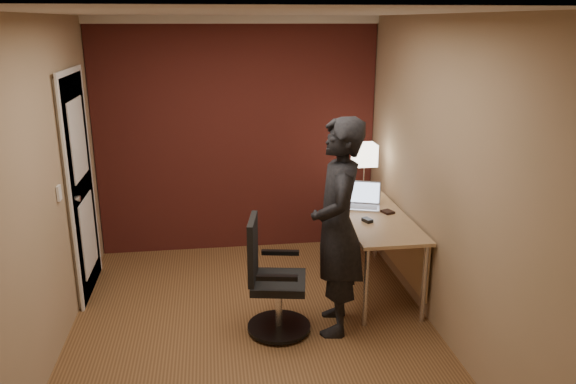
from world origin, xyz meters
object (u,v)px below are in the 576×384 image
object	(u,v)px
laptop	(363,200)
mouse	(367,220)
desk_lamp	(365,155)
wallet	(388,212)
person	(337,228)
desk	(381,227)
office_chair	(271,284)

from	to	relation	value
laptop	mouse	world-z (taller)	laptop
desk_lamp	wallet	distance (m)	0.73
mouse	wallet	bearing A→B (deg)	17.74
laptop	person	xyz separation A→B (m)	(-0.47, -0.93, 0.09)
desk_lamp	mouse	size ratio (longest dim) A/B	5.35
person	desk_lamp	bearing A→B (deg)	166.68
mouse	person	world-z (taller)	person
person	wallet	bearing A→B (deg)	147.94
desk_lamp	wallet	size ratio (longest dim) A/B	4.86
desk	wallet	bearing A→B (deg)	23.44
mouse	office_chair	xyz separation A→B (m)	(-0.92, -0.49, -0.32)
desk_lamp	laptop	distance (m)	0.52
office_chair	person	distance (m)	0.70
laptop	office_chair	distance (m)	1.41
mouse	office_chair	bearing A→B (deg)	-173.69
desk_lamp	office_chair	world-z (taller)	desk_lamp
office_chair	mouse	bearing A→B (deg)	27.85
desk	mouse	size ratio (longest dim) A/B	15.00
mouse	office_chair	world-z (taller)	office_chair
wallet	person	world-z (taller)	person
office_chair	wallet	bearing A→B (deg)	30.60
wallet	person	xyz separation A→B (m)	(-0.65, -0.71, 0.14)
person	laptop	bearing A→B (deg)	163.83
desk_lamp	laptop	xyz separation A→B (m)	(-0.11, -0.37, -0.35)
wallet	office_chair	size ratio (longest dim) A/B	0.12
office_chair	person	size ratio (longest dim) A/B	0.54
laptop	mouse	size ratio (longest dim) A/B	3.96
desk_lamp	person	distance (m)	1.45
wallet	person	bearing A→B (deg)	-132.42
desk_lamp	desk	bearing A→B (deg)	-89.74
desk_lamp	mouse	distance (m)	0.92
desk_lamp	person	bearing A→B (deg)	-113.68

